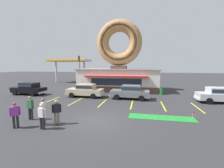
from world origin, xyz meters
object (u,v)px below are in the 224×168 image
Objects in this scene: pedestrian_blue_sweater_man at (15,114)px; putting_flag_pin at (193,114)px; pedestrian_hooded_kid at (57,111)px; pedestrian_leather_jacket_man at (42,115)px; car_champagne at (85,90)px; pedestrian_clipboard_woman at (30,107)px; car_grey at (130,92)px; golf_ball at (145,116)px; pedestrian_beanie_man at (43,110)px; car_black at (29,88)px; traffic_light_pole at (79,66)px; car_silver at (220,95)px; trash_bin at (162,91)px.

putting_flag_pin is at bearing 18.01° from pedestrian_blue_sweater_man.
pedestrian_hooded_kid is 0.99m from pedestrian_leather_jacket_man.
car_champagne is 8.30m from pedestrian_clipboard_woman.
pedestrian_hooded_kid reaches higher than pedestrian_blue_sweater_man.
car_champagne is 9.71m from pedestrian_blue_sweater_man.
pedestrian_leather_jacket_man is (-4.57, -9.46, -0.02)m from car_grey.
car_champagne is 2.94× the size of pedestrian_leather_jacket_man.
pedestrian_blue_sweater_man reaches higher than putting_flag_pin.
golf_ball is at bearing -39.88° from car_champagne.
pedestrian_beanie_man is at bearing 118.37° from pedestrian_leather_jacket_man.
pedestrian_beanie_man reaches higher than pedestrian_leather_jacket_man.
car_champagne is 0.99× the size of car_grey.
putting_flag_pin is at bearing -18.03° from car_black.
traffic_light_pole is (-5.12, 10.09, 2.84)m from car_champagne.
car_silver is at bearing 31.91° from pedestrian_beanie_man.
pedestrian_leather_jacket_man is at bearing -84.27° from car_champagne.
traffic_light_pole is (-4.35, 19.76, 2.82)m from pedestrian_blue_sweater_man.
pedestrian_clipboard_woman is at bearing -131.39° from trash_bin.
car_grey reaches higher than trash_bin.
car_silver is at bearing 27.50° from pedestrian_clipboard_woman.
golf_ball is 16.17m from car_black.
pedestrian_clipboard_woman reaches higher than car_black.
car_black reaches higher than putting_flag_pin.
pedestrian_beanie_man is at bearing 28.68° from pedestrian_blue_sweater_man.
putting_flag_pin is 0.09× the size of traffic_light_pole.
car_silver is 2.68× the size of pedestrian_clipboard_woman.
car_grey is 2.71× the size of pedestrian_clipboard_woman.
car_black is 2.88× the size of pedestrian_blue_sweater_man.
car_grey is 2.64× the size of pedestrian_beanie_man.
pedestrian_leather_jacket_man is at bearing -123.12° from trash_bin.
pedestrian_beanie_man reaches higher than car_black.
pedestrian_clipboard_woman is at bearing -152.50° from car_silver.
car_champagne is 0.79× the size of traffic_light_pole.
pedestrian_clipboard_woman is (7.04, -8.19, 0.08)m from car_black.
car_black and car_silver have the same top height.
pedestrian_blue_sweater_man is 2.40m from pedestrian_hooded_kid.
car_grey is (5.52, -0.07, 0.00)m from car_champagne.
car_grey is at bearing 179.80° from car_silver.
traffic_light_pole reaches higher than car_champagne.
pedestrian_leather_jacket_man is 1.60× the size of trash_bin.
traffic_light_pole is at bearing 136.34° from car_grey.
putting_flag_pin is 0.12× the size of car_grey.
pedestrian_blue_sweater_man is 1.74m from pedestrian_leather_jacket_man.
car_black is 2.71× the size of pedestrian_clipboard_woman.
car_grey is 9.24m from car_silver.
car_champagne is 2.82× the size of pedestrian_hooded_kid.
pedestrian_blue_sweater_man is 20.43m from traffic_light_pole.
golf_ball is 8.77m from pedestrian_blue_sweater_man.
pedestrian_hooded_kid is at bearing -9.54° from pedestrian_clipboard_woman.
golf_ball is 9.30m from car_champagne.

